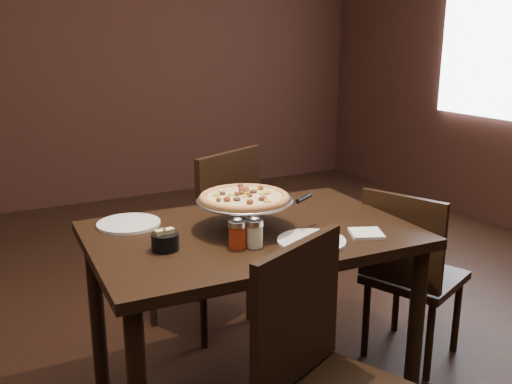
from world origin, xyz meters
name	(u,v)px	position (x,y,z in m)	size (l,w,h in m)	color
room	(259,80)	(0.06, 0.03, 1.40)	(6.04, 7.04, 2.84)	black
dining_table	(251,254)	(0.02, 0.01, 0.70)	(1.32, 0.92, 0.80)	black
pizza_stand	(244,198)	(0.00, 0.03, 0.93)	(0.39, 0.39, 0.16)	silver
parmesan_shaker	(254,232)	(-0.06, -0.16, 0.86)	(0.07, 0.07, 0.12)	beige
pepper_flake_shaker	(237,234)	(-0.12, -0.14, 0.86)	(0.07, 0.07, 0.12)	#9C220E
packet_caddy	(165,241)	(-0.36, -0.03, 0.84)	(0.10, 0.10, 0.08)	black
napkin_stack	(366,233)	(0.39, -0.26, 0.81)	(0.12, 0.12, 0.01)	silver
plate_left	(129,224)	(-0.40, 0.31, 0.81)	(0.26, 0.26, 0.01)	silver
plate_near	(311,241)	(0.15, -0.23, 0.81)	(0.26, 0.26, 0.01)	silver
serving_spatula	(304,199)	(0.21, -0.08, 0.93)	(0.16, 0.16, 0.02)	silver
chair_far	(211,233)	(0.14, 0.71, 0.55)	(0.62, 0.62, 1.01)	black
chair_near	(330,382)	(-0.06, -0.66, 0.52)	(0.59, 0.59, 0.96)	black
chair_side	(409,270)	(0.85, -0.04, 0.48)	(0.53, 0.53, 0.88)	black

